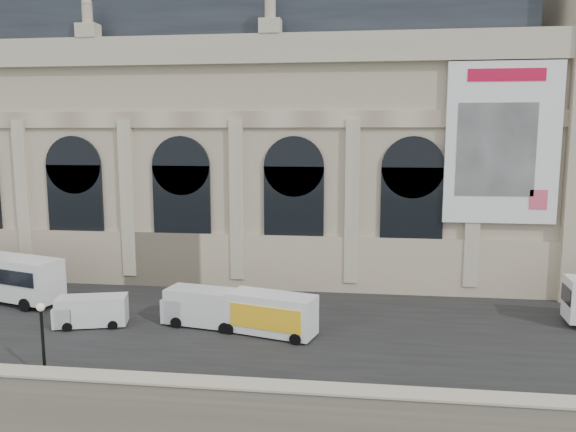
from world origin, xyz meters
name	(u,v)px	position (x,y,z in m)	size (l,w,h in m)	color
quay	(255,283)	(0.00, 35.00, 3.00)	(160.00, 70.00, 6.00)	gray
street	(203,316)	(0.00, 14.00, 6.03)	(160.00, 24.00, 0.06)	#2D2D2D
parapet	(133,387)	(0.00, 0.60, 6.62)	(160.00, 1.40, 1.21)	gray
museum	(189,134)	(-5.98, 30.86, 19.72)	(69.00, 18.70, 29.10)	#B4A68A
van_b	(88,311)	(-7.60, 10.78, 7.14)	(5.33, 3.10, 2.23)	silver
van_c	(202,307)	(0.48, 12.07, 7.39)	(6.43, 3.39, 2.72)	silver
box_truck	(267,314)	(5.40, 10.90, 7.46)	(7.55, 4.16, 2.90)	white
lamp_right	(43,343)	(-5.76, 2.00, 8.25)	(0.46, 0.46, 4.52)	black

